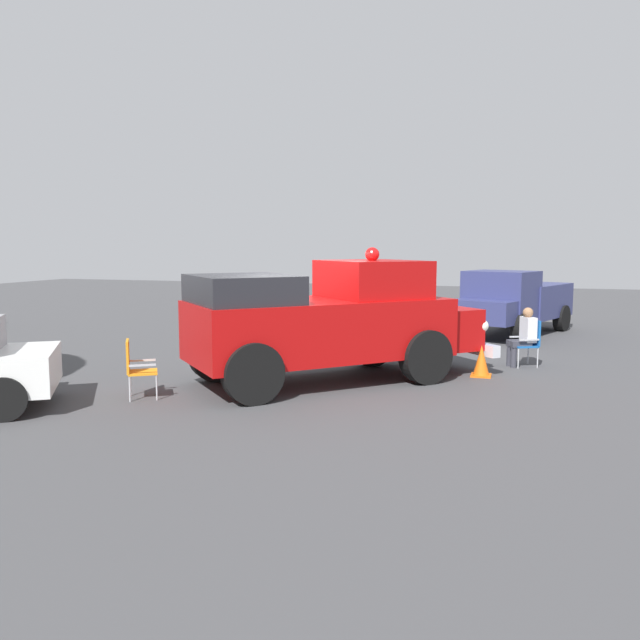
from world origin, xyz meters
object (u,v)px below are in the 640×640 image
object	(u,v)px
vintage_fire_truck	(331,320)
lawn_chair_by_car	(135,365)
parked_pickup	(513,301)
spectator_seated	(524,335)
lawn_chair_near_truck	(529,339)
lawn_chair_spare	(326,327)
traffic_cone	(481,361)

from	to	relation	value
vintage_fire_truck	lawn_chair_by_car	xyz separation A→B (m)	(2.35, -2.80, -0.61)
parked_pickup	spectator_seated	world-z (taller)	parked_pickup
vintage_fire_truck	lawn_chair_near_truck	size ratio (longest dim) A/B	5.67
lawn_chair_near_truck	spectator_seated	bearing A→B (deg)	-62.90
spectator_seated	lawn_chair_spare	bearing A→B (deg)	-98.28
lawn_chair_near_truck	spectator_seated	size ratio (longest dim) A/B	0.79
parked_pickup	spectator_seated	size ratio (longest dim) A/B	3.97
vintage_fire_truck	lawn_chair_near_truck	distance (m)	4.65
vintage_fire_truck	spectator_seated	world-z (taller)	vintage_fire_truck
lawn_chair_spare	traffic_cone	world-z (taller)	lawn_chair_spare
parked_pickup	traffic_cone	xyz separation A→B (m)	(6.59, -0.52, -0.68)
traffic_cone	lawn_chair_spare	bearing A→B (deg)	-117.66
lawn_chair_near_truck	traffic_cone	xyz separation A→B (m)	(1.42, -0.92, -0.28)
traffic_cone	lawn_chair_near_truck	bearing A→B (deg)	147.03
lawn_chair_spare	spectator_seated	xyz separation A→B (m)	(0.68, 4.70, 0.11)
parked_pickup	lawn_chair_near_truck	world-z (taller)	parked_pickup
lawn_chair_near_truck	parked_pickup	bearing A→B (deg)	-175.54
parked_pickup	lawn_chair_by_car	bearing A→B (deg)	-30.57
spectator_seated	traffic_cone	distance (m)	1.62
lawn_chair_by_car	lawn_chair_near_truck	bearing A→B (deg)	128.33
lawn_chair_spare	spectator_seated	bearing A→B (deg)	81.72
vintage_fire_truck	lawn_chair_spare	size ratio (longest dim) A/B	5.67
parked_pickup	lawn_chair_near_truck	size ratio (longest dim) A/B	5.02
parked_pickup	lawn_chair_near_truck	distance (m)	5.20
vintage_fire_truck	lawn_chair_by_car	bearing A→B (deg)	-50.04
parked_pickup	traffic_cone	world-z (taller)	parked_pickup
vintage_fire_truck	traffic_cone	distance (m)	3.20
lawn_chair_near_truck	traffic_cone	bearing A→B (deg)	-32.97
traffic_cone	parked_pickup	bearing A→B (deg)	175.51
lawn_chair_by_car	lawn_chair_spare	world-z (taller)	same
vintage_fire_truck	lawn_chair_spare	xyz separation A→B (m)	(-3.40, -1.14, -0.61)
parked_pickup	lawn_chair_by_car	xyz separation A→B (m)	(10.29, -6.08, -0.40)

